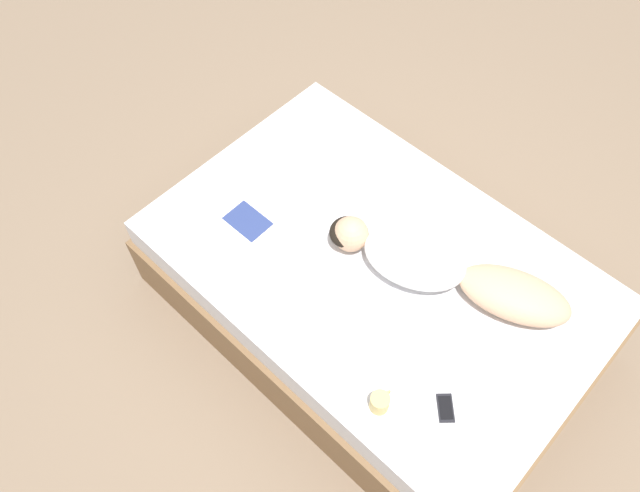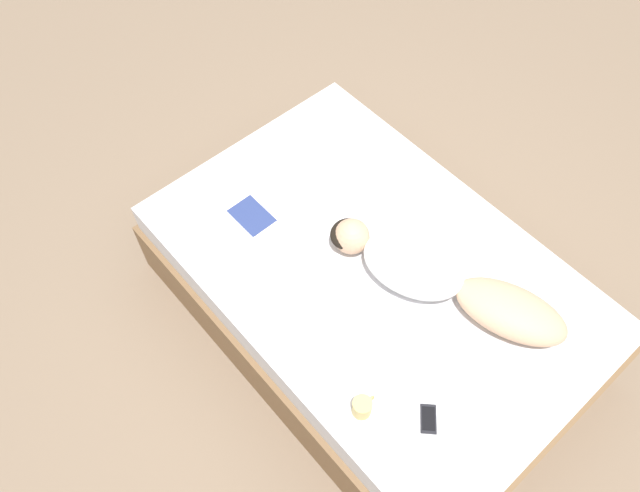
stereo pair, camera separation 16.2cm
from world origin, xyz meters
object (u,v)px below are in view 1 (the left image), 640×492
person (439,267)px  cell_phone (445,408)px  open_magazine (231,235)px  coffee_mug (380,402)px

person → cell_phone: size_ratio=8.75×
person → cell_phone: person is taller
open_magazine → person: bearing=-60.2°
coffee_mug → cell_phone: 0.30m
open_magazine → cell_phone: same height
open_magazine → coffee_mug: bearing=-98.7°
coffee_mug → open_magazine: bearing=81.9°
open_magazine → cell_phone: size_ratio=3.57×
person → open_magazine: size_ratio=2.45×
person → open_magazine: (-0.54, 0.93, -0.08)m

